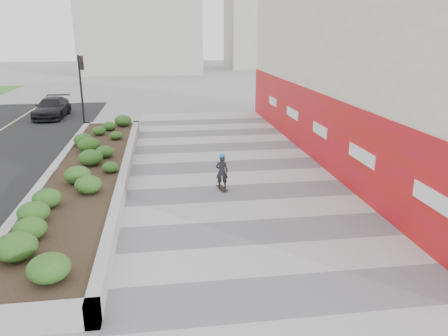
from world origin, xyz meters
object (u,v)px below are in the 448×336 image
(skateboarder, at_px, (222,171))
(car_dark, at_px, (52,108))
(planter, at_px, (89,171))
(traffic_signal_near, at_px, (82,80))

(skateboarder, distance_m, car_dark, 18.01)
(planter, bearing_deg, car_dark, 107.55)
(traffic_signal_near, bearing_deg, car_dark, 128.43)
(planter, distance_m, traffic_signal_near, 10.90)
(skateboarder, bearing_deg, car_dark, 108.79)
(traffic_signal_near, distance_m, skateboarder, 13.95)
(planter, relative_size, traffic_signal_near, 4.29)
(traffic_signal_near, distance_m, car_dark, 4.75)
(planter, xyz_separation_m, skateboarder, (4.88, -1.61, 0.28))
(car_dark, bearing_deg, skateboarder, -57.85)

